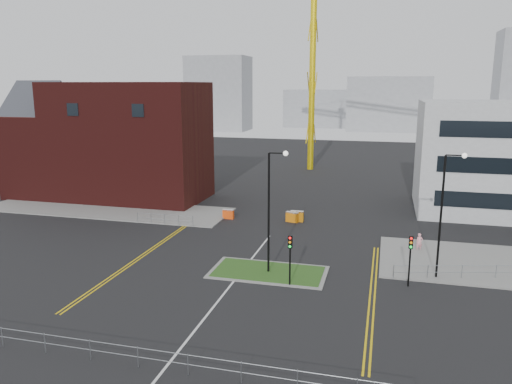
{
  "coord_description": "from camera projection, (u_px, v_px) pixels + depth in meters",
  "views": [
    {
      "loc": [
        10.0,
        -26.15,
        13.74
      ],
      "look_at": [
        -0.25,
        12.96,
        5.0
      ],
      "focal_mm": 35.0,
      "sensor_mm": 36.0,
      "label": 1
    }
  ],
  "objects": [
    {
      "name": "skyline_a",
      "position": [
        219.0,
        94.0,
        151.16
      ],
      "size": [
        18.0,
        12.0,
        22.0
      ],
      "primitive_type": "cube",
      "color": "gray",
      "rests_on": "ground"
    },
    {
      "name": "streetlamp_island",
      "position": [
        272.0,
        202.0,
        35.98
      ],
      "size": [
        1.46,
        0.36,
        9.18
      ],
      "color": "black",
      "rests_on": "ground"
    },
    {
      "name": "ground",
      "position": [
        206.0,
        317.0,
        30.11
      ],
      "size": [
        200.0,
        200.0,
        0.0
      ],
      "primitive_type": "plane",
      "color": "black",
      "rests_on": "ground"
    },
    {
      "name": "skyline_d",
      "position": [
        331.0,
        109.0,
        163.19
      ],
      "size": [
        30.0,
        12.0,
        12.0
      ],
      "primitive_type": "cube",
      "color": "gray",
      "rests_on": "ground"
    },
    {
      "name": "island_kerb",
      "position": [
        268.0,
        272.0,
        37.17
      ],
      "size": [
        8.6,
        4.6,
        0.08
      ],
      "primitive_type": "cube",
      "color": "slate",
      "rests_on": "ground"
    },
    {
      "name": "pavement_left",
      "position": [
        106.0,
        209.0,
        55.86
      ],
      "size": [
        28.0,
        8.0,
        0.12
      ],
      "primitive_type": "cube",
      "color": "slate",
      "rests_on": "ground"
    },
    {
      "name": "skyline_b",
      "position": [
        388.0,
        104.0,
        148.85
      ],
      "size": [
        24.0,
        12.0,
        16.0
      ],
      "primitive_type": "cube",
      "color": "gray",
      "rests_on": "ground"
    },
    {
      "name": "traffic_light_island",
      "position": [
        290.0,
        251.0,
        34.23
      ],
      "size": [
        0.28,
        0.33,
        3.65
      ],
      "color": "black",
      "rests_on": "ground"
    },
    {
      "name": "yellow_right_b",
      "position": [
        375.0,
        294.0,
        33.35
      ],
      "size": [
        0.12,
        20.0,
        0.01
      ],
      "primitive_type": "cube",
      "color": "gold",
      "rests_on": "ground"
    },
    {
      "name": "barrier_right",
      "position": [
        297.0,
        216.0,
        50.93
      ],
      "size": [
        1.33,
        0.46,
        1.11
      ],
      "color": "#C3710A",
      "rests_on": "ground"
    },
    {
      "name": "brick_building",
      "position": [
        107.0,
        142.0,
        60.83
      ],
      "size": [
        24.2,
        10.07,
        14.24
      ],
      "color": "#441211",
      "rests_on": "ground"
    },
    {
      "name": "pedestrian",
      "position": [
        419.0,
        242.0,
        41.86
      ],
      "size": [
        0.64,
        0.51,
        1.53
      ],
      "primitive_type": "imported",
      "rotation": [
        0.0,
        0.0,
        0.28
      ],
      "color": "pink",
      "rests_on": "ground"
    },
    {
      "name": "barrier_left",
      "position": [
        228.0,
        214.0,
        52.02
      ],
      "size": [
        1.19,
        0.47,
        0.98
      ],
      "color": "#FE4B0E",
      "rests_on": "ground"
    },
    {
      "name": "yellow_left_a",
      "position": [
        146.0,
        252.0,
        41.8
      ],
      "size": [
        0.12,
        24.0,
        0.01
      ],
      "primitive_type": "cube",
      "color": "gold",
      "rests_on": "ground"
    },
    {
      "name": "traffic_light_right",
      "position": [
        410.0,
        251.0,
        34.14
      ],
      "size": [
        0.28,
        0.33,
        3.65
      ],
      "color": "black",
      "rests_on": "ground"
    },
    {
      "name": "streetlamp_right_near",
      "position": [
        445.0,
        206.0,
        34.9
      ],
      "size": [
        1.46,
        0.36,
        9.18
      ],
      "color": "black",
      "rests_on": "ground"
    },
    {
      "name": "railing_left",
      "position": [
        165.0,
        218.0,
        49.7
      ],
      "size": [
        6.05,
        0.05,
        1.1
      ],
      "color": "gray",
      "rests_on": "ground"
    },
    {
      "name": "grass_island",
      "position": [
        268.0,
        272.0,
        37.17
      ],
      "size": [
        8.0,
        4.0,
        0.12
      ],
      "primitive_type": "cube",
      "color": "#25501A",
      "rests_on": "ground"
    },
    {
      "name": "yellow_right_a",
      "position": [
        370.0,
        294.0,
        33.43
      ],
      "size": [
        0.12,
        20.0,
        0.01
      ],
      "primitive_type": "cube",
      "color": "gold",
      "rests_on": "ground"
    },
    {
      "name": "railing_front",
      "position": [
        162.0,
        356.0,
        24.27
      ],
      "size": [
        24.05,
        0.05,
        1.1
      ],
      "color": "gray",
      "rests_on": "ground"
    },
    {
      "name": "barrier_mid",
      "position": [
        292.0,
        217.0,
        50.74
      ],
      "size": [
        1.33,
        0.7,
        1.06
      ],
      "color": "orange",
      "rests_on": "ground"
    },
    {
      "name": "yellow_left_b",
      "position": [
        150.0,
        252.0,
        41.72
      ],
      "size": [
        0.12,
        24.0,
        0.01
      ],
      "primitive_type": "cube",
      "color": "gold",
      "rests_on": "ground"
    },
    {
      "name": "centre_line",
      "position": [
        217.0,
        303.0,
        32.0
      ],
      "size": [
        0.15,
        30.0,
        0.01
      ],
      "primitive_type": "cube",
      "color": "silver",
      "rests_on": "ground"
    }
  ]
}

